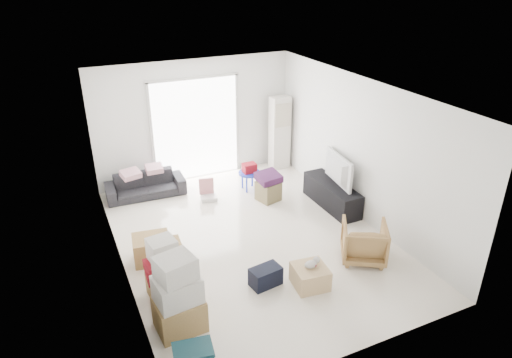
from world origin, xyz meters
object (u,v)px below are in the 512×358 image
object	(u,v)px
tv_console	(332,195)
wood_crate	(310,276)
sofa	(145,182)
ottoman	(268,191)
kids_table	(249,171)
armchair	(364,240)
television	(333,180)
ac_tower	(280,133)

from	to	relation	value
tv_console	wood_crate	size ratio (longest dim) A/B	3.02
sofa	ottoman	world-z (taller)	sofa
tv_console	kids_table	bearing A→B (deg)	130.84
sofa	armchair	xyz separation A→B (m)	(2.78, -3.86, 0.04)
television	wood_crate	bearing A→B (deg)	146.98
sofa	television	bearing A→B (deg)	-28.88
ac_tower	ottoman	size ratio (longest dim) A/B	4.24
ottoman	television	bearing A→B (deg)	-36.48
ac_tower	kids_table	xyz separation A→B (m)	(-1.16, -0.82, -0.44)
tv_console	sofa	bearing A→B (deg)	148.16
sofa	ac_tower	bearing A→B (deg)	5.57
armchair	sofa	bearing A→B (deg)	-22.72
armchair	ottoman	distance (m)	2.62
armchair	ottoman	xyz separation A→B (m)	(-0.50, 2.56, -0.16)
kids_table	wood_crate	bearing A→B (deg)	-98.66
armchair	kids_table	distance (m)	3.25
television	armchair	size ratio (longest dim) A/B	1.46
kids_table	tv_console	bearing A→B (deg)	-49.16
ac_tower	wood_crate	size ratio (longest dim) A/B	3.50
tv_console	wood_crate	bearing A→B (deg)	-130.58
ac_tower	sofa	world-z (taller)	ac_tower
tv_console	armchair	bearing A→B (deg)	-107.32
tv_console	kids_table	xyz separation A→B (m)	(-1.21, 1.40, 0.18)
television	sofa	bearing A→B (deg)	65.72
tv_console	wood_crate	xyz separation A→B (m)	(-1.73, -2.02, -0.09)
ac_tower	ottoman	distance (m)	1.88
wood_crate	tv_console	bearing A→B (deg)	49.42
television	sofa	size ratio (longest dim) A/B	0.65
sofa	wood_crate	world-z (taller)	sofa
ac_tower	kids_table	distance (m)	1.49
kids_table	wood_crate	size ratio (longest dim) A/B	1.23
television	kids_table	bearing A→B (deg)	48.40
ac_tower	wood_crate	world-z (taller)	ac_tower
kids_table	wood_crate	xyz separation A→B (m)	(-0.52, -3.42, -0.27)
wood_crate	armchair	bearing A→B (deg)	11.43
armchair	wood_crate	size ratio (longest dim) A/B	1.45
tv_console	ottoman	size ratio (longest dim) A/B	3.66
ac_tower	television	distance (m)	2.24
kids_table	ottoman	bearing A→B (deg)	-76.06
ac_tower	wood_crate	distance (m)	4.62
sofa	ottoman	distance (m)	2.62
sofa	wood_crate	bearing A→B (deg)	-65.62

